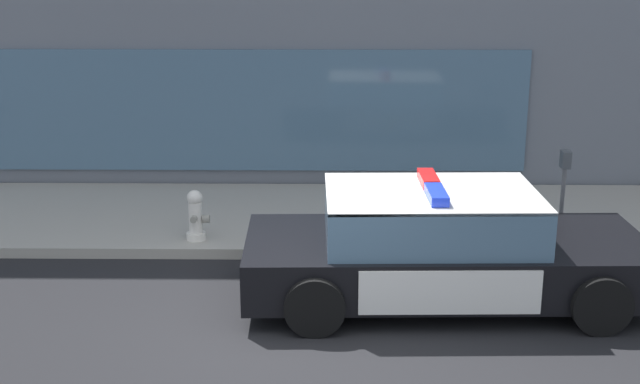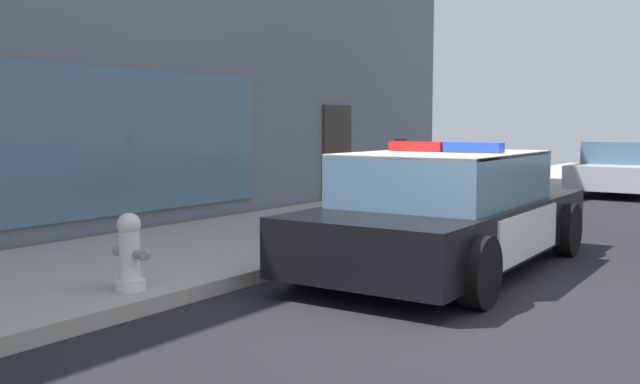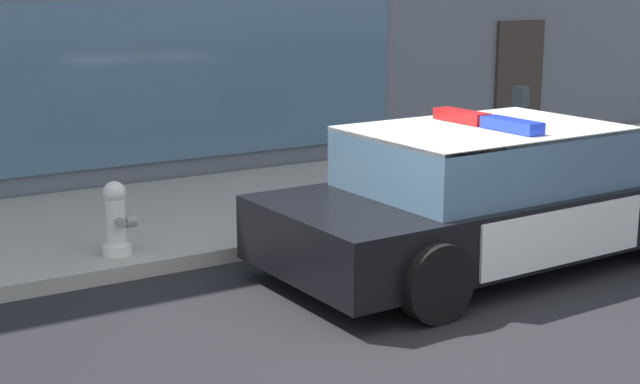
# 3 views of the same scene
# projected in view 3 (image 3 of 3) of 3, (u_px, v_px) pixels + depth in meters

# --- Properties ---
(ground) EXTENTS (48.00, 48.00, 0.00)m
(ground) POSITION_uv_depth(u_px,v_px,m) (414.00, 323.00, 7.51)
(ground) COLOR black
(sidewalk) EXTENTS (48.00, 3.36, 0.15)m
(sidewalk) POSITION_uv_depth(u_px,v_px,m) (210.00, 213.00, 10.76)
(sidewalk) COLOR #A39E93
(sidewalk) RESTS_ON ground
(police_cruiser) EXTENTS (4.85, 2.23, 1.49)m
(police_cruiser) POSITION_uv_depth(u_px,v_px,m) (493.00, 196.00, 8.98)
(police_cruiser) COLOR black
(police_cruiser) RESTS_ON ground
(fire_hydrant) EXTENTS (0.34, 0.39, 0.73)m
(fire_hydrant) POSITION_uv_depth(u_px,v_px,m) (116.00, 219.00, 8.81)
(fire_hydrant) COLOR silver
(fire_hydrant) RESTS_ON sidewalk
(parking_meter) EXTENTS (0.12, 0.18, 1.34)m
(parking_meter) POSITION_uv_depth(u_px,v_px,m) (519.00, 120.00, 11.20)
(parking_meter) COLOR slate
(parking_meter) RESTS_ON sidewalk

